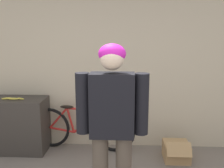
{
  "coord_description": "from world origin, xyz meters",
  "views": [
    {
      "loc": [
        0.23,
        -1.59,
        1.87
      ],
      "look_at": [
        0.11,
        0.86,
        1.37
      ],
      "focal_mm": 42.0,
      "sensor_mm": 36.0,
      "label": 1
    }
  ],
  "objects_px": {
    "banana": "(13,99)",
    "cardboard_box": "(176,151)",
    "person": "(112,119)",
    "bicycle": "(81,128)"
  },
  "relations": [
    {
      "from": "cardboard_box",
      "to": "person",
      "type": "bearing_deg",
      "value": -127.04
    },
    {
      "from": "person",
      "to": "bicycle",
      "type": "xyz_separation_m",
      "value": [
        -0.56,
        1.46,
        -0.67
      ]
    },
    {
      "from": "banana",
      "to": "cardboard_box",
      "type": "relative_size",
      "value": 0.8
    },
    {
      "from": "bicycle",
      "to": "cardboard_box",
      "type": "xyz_separation_m",
      "value": [
        1.45,
        -0.28,
        -0.22
      ]
    },
    {
      "from": "bicycle",
      "to": "cardboard_box",
      "type": "distance_m",
      "value": 1.49
    },
    {
      "from": "banana",
      "to": "cardboard_box",
      "type": "bearing_deg",
      "value": -2.89
    },
    {
      "from": "bicycle",
      "to": "banana",
      "type": "xyz_separation_m",
      "value": [
        -1.0,
        -0.16,
        0.51
      ]
    },
    {
      "from": "person",
      "to": "cardboard_box",
      "type": "bearing_deg",
      "value": 52.73
    },
    {
      "from": "banana",
      "to": "cardboard_box",
      "type": "height_order",
      "value": "banana"
    },
    {
      "from": "person",
      "to": "cardboard_box",
      "type": "xyz_separation_m",
      "value": [
        0.89,
        1.18,
        -0.89
      ]
    }
  ]
}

